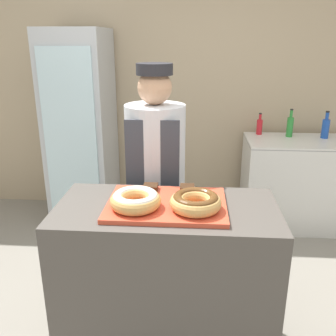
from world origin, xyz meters
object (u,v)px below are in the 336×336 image
at_px(chest_freezer, 295,183).
at_px(beverage_fridge, 81,130).
at_px(serving_tray, 167,204).
at_px(donut_light_glaze, 136,199).
at_px(bottle_blue, 326,128).
at_px(donut_chocolate_glaze, 196,201).
at_px(baker_person, 156,184).
at_px(bottle_red, 259,126).
at_px(brownie_back_right, 187,188).
at_px(brownie_back_left, 151,187).
at_px(bottle_green, 290,126).

bearing_deg(chest_freezer, beverage_fridge, -179.82).
xyz_separation_m(serving_tray, donut_light_glaze, (-0.15, -0.08, 0.06)).
distance_m(serving_tray, bottle_blue, 2.30).
distance_m(donut_light_glaze, bottle_blue, 2.46).
distance_m(donut_chocolate_glaze, chest_freezer, 2.14).
relative_size(baker_person, beverage_fridge, 0.88).
distance_m(chest_freezer, bottle_red, 0.66).
bearing_deg(chest_freezer, brownie_back_right, -123.21).
height_order(serving_tray, brownie_back_left, brownie_back_left).
height_order(serving_tray, bottle_green, bottle_green).
relative_size(serving_tray, beverage_fridge, 0.33).
bearing_deg(brownie_back_right, beverage_fridge, 124.46).
distance_m(donut_light_glaze, beverage_fridge, 1.99).
bearing_deg(brownie_back_right, baker_person, 119.50).
relative_size(serving_tray, donut_chocolate_glaze, 2.40).
height_order(serving_tray, beverage_fridge, beverage_fridge).
bearing_deg(chest_freezer, baker_person, -136.53).
relative_size(donut_chocolate_glaze, beverage_fridge, 0.14).
height_order(brownie_back_right, bottle_red, bottle_red).
distance_m(donut_light_glaze, brownie_back_right, 0.35).
xyz_separation_m(brownie_back_left, beverage_fridge, (-0.87, 1.57, -0.05)).
xyz_separation_m(donut_light_glaze, chest_freezer, (1.29, 1.81, -0.58)).
height_order(brownie_back_right, beverage_fridge, beverage_fridge).
height_order(donut_light_glaze, bottle_red, bottle_red).
bearing_deg(brownie_back_left, bottle_green, 55.65).
relative_size(bottle_blue, bottle_green, 0.97).
height_order(donut_light_glaze, chest_freezer, donut_light_glaze).
xyz_separation_m(beverage_fridge, bottle_green, (2.04, 0.14, 0.04)).
relative_size(baker_person, chest_freezer, 1.67).
xyz_separation_m(brownie_back_right, chest_freezer, (1.03, 1.57, -0.55)).
bearing_deg(donut_chocolate_glaze, beverage_fridge, 121.91).
bearing_deg(bottle_blue, serving_tray, -127.16).
bearing_deg(chest_freezer, donut_chocolate_glaze, -118.48).
relative_size(brownie_back_right, beverage_fridge, 0.04).
xyz_separation_m(serving_tray, chest_freezer, (1.13, 1.74, -0.52)).
distance_m(baker_person, bottle_blue, 1.98).
height_order(donut_light_glaze, bottle_blue, bottle_blue).
distance_m(baker_person, chest_freezer, 1.77).
bearing_deg(bottle_green, brownie_back_left, -124.35).
relative_size(beverage_fridge, chest_freezer, 1.91).
xyz_separation_m(baker_person, bottle_blue, (1.51, 1.29, 0.11)).
bearing_deg(donut_light_glaze, donut_chocolate_glaze, 0.00).
height_order(serving_tray, chest_freezer, serving_tray).
distance_m(donut_chocolate_glaze, beverage_fridge, 2.13).
bearing_deg(bottle_red, beverage_fridge, -173.14).
distance_m(brownie_back_right, bottle_red, 1.90).
bearing_deg(bottle_blue, brownie_back_right, -127.57).
bearing_deg(bottle_green, serving_tray, -119.64).
xyz_separation_m(beverage_fridge, bottle_red, (1.76, 0.21, 0.02)).
distance_m(donut_chocolate_glaze, bottle_blue, 2.28).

